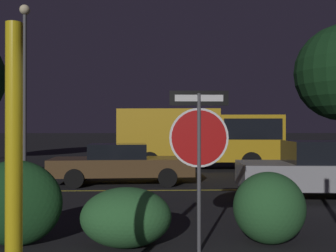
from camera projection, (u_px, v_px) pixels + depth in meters
name	position (u px, v px, depth m)	size (l,w,h in m)	color
road_center_stripe	(175.00, 190.00, 11.13)	(36.71, 0.12, 0.01)	gold
stop_sign	(199.00, 138.00, 5.61)	(0.89, 0.06, 2.42)	#4C4C51
yellow_pole_left	(14.00, 200.00, 2.78)	(0.12, 0.12, 2.65)	yellow
hedge_bush_1	(15.00, 203.00, 5.89)	(1.47, 0.77, 1.35)	#19421E
hedge_bush_2	(126.00, 217.00, 5.85)	(1.43, 1.10, 0.92)	#2D6633
hedge_bush_3	(269.00, 208.00, 6.03)	(1.15, 1.07, 1.15)	#285B2D
passing_car_2	(121.00, 163.00, 12.42)	(4.81, 2.00, 1.33)	brown
passing_car_3	(328.00, 170.00, 9.81)	(4.88, 2.12, 1.52)	#9E9EA3
delivery_truck	(202.00, 136.00, 16.90)	(7.32, 2.78, 2.69)	gold
street_lamp	(25.00, 64.00, 16.28)	(0.45, 0.45, 7.24)	#4C4C51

